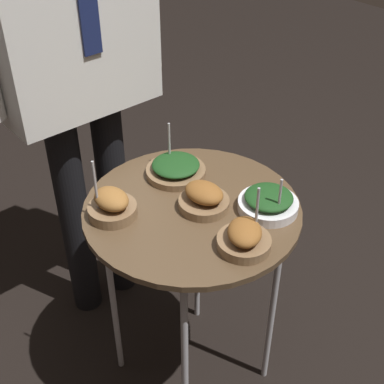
# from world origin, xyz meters

# --- Properties ---
(ground_plane) EXTENTS (8.00, 8.00, 0.00)m
(ground_plane) POSITION_xyz_m (0.00, 0.00, 0.00)
(ground_plane) COLOR black
(serving_cart) EXTENTS (0.60, 0.60, 0.74)m
(serving_cart) POSITION_xyz_m (0.00, 0.00, 0.68)
(serving_cart) COLOR brown
(serving_cart) RESTS_ON ground_plane
(bowl_roast_front_left) EXTENTS (0.14, 0.14, 0.07)m
(bowl_roast_front_left) POSITION_xyz_m (0.02, -0.02, 0.77)
(bowl_roast_front_left) COLOR brown
(bowl_roast_front_left) RESTS_ON serving_cart
(bowl_spinach_far_rim) EXTENTS (0.18, 0.18, 0.15)m
(bowl_spinach_far_rim) POSITION_xyz_m (0.06, 0.15, 0.76)
(bowl_spinach_far_rim) COLOR brown
(bowl_spinach_far_rim) RESTS_ON serving_cart
(bowl_roast_near_rim) EXTENTS (0.13, 0.13, 0.18)m
(bowl_roast_near_rim) POSITION_xyz_m (-0.19, 0.11, 0.77)
(bowl_roast_near_rim) COLOR brown
(bowl_roast_near_rim) RESTS_ON serving_cart
(bowl_roast_back_left) EXTENTS (0.14, 0.14, 0.17)m
(bowl_roast_back_left) POSITION_xyz_m (-0.01, -0.21, 0.77)
(bowl_roast_back_left) COLOR brown
(bowl_roast_back_left) RESTS_ON serving_cart
(bowl_spinach_center) EXTENTS (0.16, 0.16, 0.13)m
(bowl_spinach_center) POSITION_xyz_m (0.15, -0.14, 0.77)
(bowl_spinach_center) COLOR silver
(bowl_spinach_center) RESTS_ON serving_cart
(waiter_figure) EXTENTS (0.64, 0.24, 1.73)m
(waiter_figure) POSITION_xyz_m (-0.03, 0.52, 1.10)
(waiter_figure) COLOR black
(waiter_figure) RESTS_ON ground_plane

